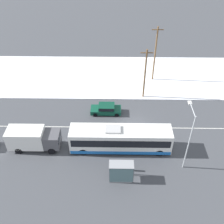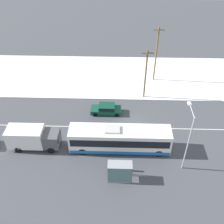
{
  "view_description": "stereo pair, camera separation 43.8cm",
  "coord_description": "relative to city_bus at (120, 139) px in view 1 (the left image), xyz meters",
  "views": [
    {
      "loc": [
        -2.66,
        -26.47,
        24.09
      ],
      "look_at": [
        -3.1,
        1.6,
        1.4
      ],
      "focal_mm": 42.0,
      "sensor_mm": 36.0,
      "label": 1
    },
    {
      "loc": [
        -2.22,
        -26.46,
        24.09
      ],
      "look_at": [
        -3.1,
        1.6,
        1.4
      ],
      "focal_mm": 42.0,
      "sensor_mm": 36.0,
      "label": 2
    }
  ],
  "objects": [
    {
      "name": "ground_plane",
      "position": [
        1.99,
        3.85,
        -1.62
      ],
      "size": [
        120.0,
        120.0,
        0.0
      ],
      "primitive_type": "plane",
      "color": "#424449"
    },
    {
      "name": "snow_lot",
      "position": [
        1.99,
        17.29,
        -1.56
      ],
      "size": [
        80.0,
        14.06,
        0.12
      ],
      "color": "white",
      "rests_on": "ground_plane"
    },
    {
      "name": "lane_marking_center",
      "position": [
        1.99,
        3.85,
        -1.62
      ],
      "size": [
        60.0,
        0.12,
        0.0
      ],
      "color": "silver",
      "rests_on": "ground_plane"
    },
    {
      "name": "city_bus",
      "position": [
        0.0,
        0.0,
        0.0
      ],
      "size": [
        12.19,
        2.57,
        3.31
      ],
      "color": "white",
      "rests_on": "ground_plane"
    },
    {
      "name": "box_truck",
      "position": [
        -10.69,
        0.0,
        -0.02
      ],
      "size": [
        6.29,
        2.3,
        2.9
      ],
      "color": "silver",
      "rests_on": "ground_plane"
    },
    {
      "name": "sedan_car",
      "position": [
        -1.97,
        6.96,
        -0.83
      ],
      "size": [
        4.37,
        1.8,
        1.44
      ],
      "rotation": [
        0.0,
        0.0,
        3.14
      ],
      "color": "#0F4733",
      "rests_on": "ground_plane"
    },
    {
      "name": "pedestrian_at_stop",
      "position": [
        0.36,
        -3.4,
        -0.6
      ],
      "size": [
        0.6,
        0.27,
        1.67
      ],
      "color": "#23232D",
      "rests_on": "ground_plane"
    },
    {
      "name": "bus_shelter",
      "position": [
        0.05,
        -4.81,
        0.05
      ],
      "size": [
        2.64,
        1.2,
        2.4
      ],
      "color": "gray",
      "rests_on": "ground_plane"
    },
    {
      "name": "streetlamp",
      "position": [
        7.24,
        -2.3,
        3.24
      ],
      "size": [
        0.36,
        2.86,
        7.67
      ],
      "color": "#9EA3A8",
      "rests_on": "ground_plane"
    },
    {
      "name": "utility_pole_roadside",
      "position": [
        3.68,
        11.07,
        2.6
      ],
      "size": [
        1.8,
        0.24,
        8.07
      ],
      "color": "brown",
      "rests_on": "ground_plane"
    },
    {
      "name": "utility_pole_snowlot",
      "position": [
        5.68,
        16.22,
        3.26
      ],
      "size": [
        1.8,
        0.24,
        9.37
      ],
      "color": "brown",
      "rests_on": "ground_plane"
    }
  ]
}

